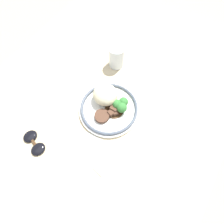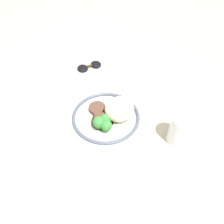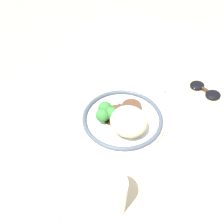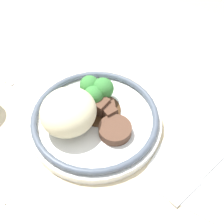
% 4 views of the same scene
% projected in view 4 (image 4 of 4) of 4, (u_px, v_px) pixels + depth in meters
% --- Properties ---
extents(ground_plane, '(8.00, 8.00, 0.00)m').
position_uv_depth(ground_plane, '(76.00, 154.00, 0.61)').
color(ground_plane, tan).
extents(dining_table, '(1.46, 1.04, 0.05)m').
position_uv_depth(dining_table, '(75.00, 147.00, 0.59)').
color(dining_table, beige).
rests_on(dining_table, ground).
extents(napkin, '(0.15, 0.13, 0.00)m').
position_uv_depth(napkin, '(192.00, 174.00, 0.53)').
color(napkin, white).
rests_on(napkin, dining_table).
extents(plate, '(0.25, 0.25, 0.09)m').
position_uv_depth(plate, '(89.00, 116.00, 0.57)').
color(plate, white).
rests_on(plate, dining_table).
extents(fork, '(0.05, 0.18, 0.00)m').
position_uv_depth(fork, '(201.00, 177.00, 0.52)').
color(fork, '#B7B7BC').
rests_on(fork, napkin).
extents(knife, '(0.21, 0.02, 0.00)m').
position_uv_depth(knife, '(10.00, 203.00, 0.49)').
color(knife, '#B7B7BC').
rests_on(knife, dining_table).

